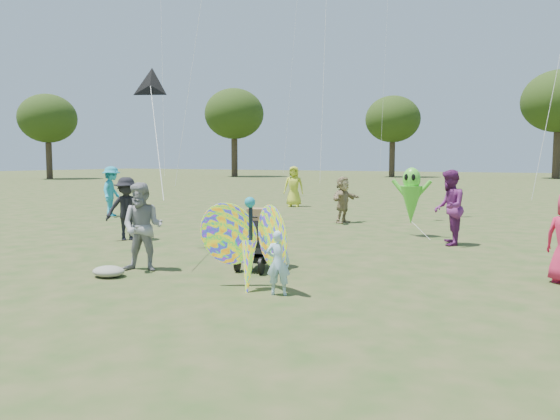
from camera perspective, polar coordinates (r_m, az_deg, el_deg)
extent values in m
plane|color=#51592B|center=(7.88, -4.04, -8.95)|extent=(160.00, 160.00, 0.00)
imported|color=#A6D2EC|center=(7.82, -0.17, -5.51)|extent=(0.40, 0.33, 0.94)
imported|color=gray|center=(9.75, -14.17, -1.73)|extent=(0.91, 0.81, 1.54)
ellipsoid|color=gray|center=(9.53, -17.48, -6.13)|extent=(0.56, 0.46, 0.18)
imported|color=black|center=(13.59, -15.72, 0.13)|extent=(1.07, 1.11, 1.52)
imported|color=#99855E|center=(16.75, 6.60, 1.08)|extent=(0.64, 1.37, 1.42)
imported|color=#6E2468|center=(12.88, 17.26, 0.25)|extent=(0.81, 0.95, 1.71)
imported|color=#C6D231|center=(22.40, 1.44, 2.48)|extent=(0.94, 0.77, 1.66)
imported|color=teal|center=(19.47, -17.17, 1.88)|extent=(1.04, 1.27, 1.71)
cube|color=black|center=(9.60, -2.14, -3.01)|extent=(0.68, 0.95, 0.71)
cube|color=black|center=(9.66, -2.13, -4.95)|extent=(0.58, 0.77, 0.10)
ellipsoid|color=black|center=(9.78, -1.39, -0.91)|extent=(0.51, 0.45, 0.33)
cylinder|color=black|center=(9.51, -4.47, -5.56)|extent=(0.13, 0.30, 0.30)
cylinder|color=black|center=(9.25, -1.97, -5.84)|extent=(0.13, 0.30, 0.30)
cylinder|color=black|center=(10.06, -0.81, -5.17)|extent=(0.11, 0.23, 0.22)
cylinder|color=black|center=(9.15, -3.70, -0.72)|extent=(0.43, 0.15, 0.03)
cube|color=#A27B4E|center=(9.51, -2.30, -0.60)|extent=(0.40, 0.36, 0.26)
ellipsoid|color=#E75324|center=(8.35, -5.37, -2.51)|extent=(0.98, 0.71, 1.24)
ellipsoid|color=#E75324|center=(7.95, -0.83, -2.88)|extent=(0.98, 0.71, 1.24)
cylinder|color=black|center=(8.17, -3.08, -3.03)|extent=(0.06, 0.06, 1.00)
cone|color=#E75324|center=(8.08, -3.40, -6.41)|extent=(0.36, 0.49, 0.93)
sphere|color=teal|center=(8.09, -3.17, 0.81)|extent=(0.16, 0.16, 0.16)
cone|color=black|center=(12.12, -13.39, 12.55)|extent=(0.89, 0.62, 0.81)
cylinder|color=silver|center=(10.76, -12.80, 7.47)|extent=(1.84, 1.77, 2.26)
cone|color=#54DA33|center=(14.09, 13.54, 0.53)|extent=(0.56, 0.56, 0.95)
ellipsoid|color=#54DA33|center=(14.05, 13.59, 3.17)|extent=(0.44, 0.39, 0.57)
ellipsoid|color=black|center=(13.90, 13.04, 3.37)|extent=(0.10, 0.05, 0.17)
ellipsoid|color=black|center=(13.85, 13.76, 3.34)|extent=(0.10, 0.05, 0.17)
cylinder|color=#54DA33|center=(14.15, 12.40, 2.19)|extent=(0.43, 0.10, 0.49)
cylinder|color=#54DA33|center=(13.99, 14.76, 2.11)|extent=(0.43, 0.10, 0.49)
cylinder|color=silver|center=(13.88, 14.46, -2.05)|extent=(0.61, 0.41, 0.41)
cylinder|color=silver|center=(16.23, 4.74, 18.21)|extent=(0.68, 2.04, 8.53)
cylinder|color=#3A2D21|center=(61.72, -4.78, 5.45)|extent=(0.70, 0.70, 4.20)
ellipsoid|color=#2B4214|center=(61.93, -4.82, 9.99)|extent=(6.60, 6.60, 5.61)
cylinder|color=#3A2D21|center=(61.17, 11.62, 5.16)|extent=(0.63, 0.63, 3.78)
ellipsoid|color=#2B4214|center=(61.32, 11.70, 9.29)|extent=(5.94, 5.94, 5.05)
cylinder|color=#3A2D21|center=(61.45, 26.95, 5.09)|extent=(0.77, 0.77, 4.62)
ellipsoid|color=#2B4214|center=(61.72, 27.16, 10.10)|extent=(7.26, 7.26, 6.17)
cylinder|color=#3A2D21|center=(58.79, -22.97, 4.75)|extent=(0.59, 0.59, 3.57)
ellipsoid|color=#2B4214|center=(58.92, -23.12, 8.80)|extent=(5.61, 5.61, 4.77)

